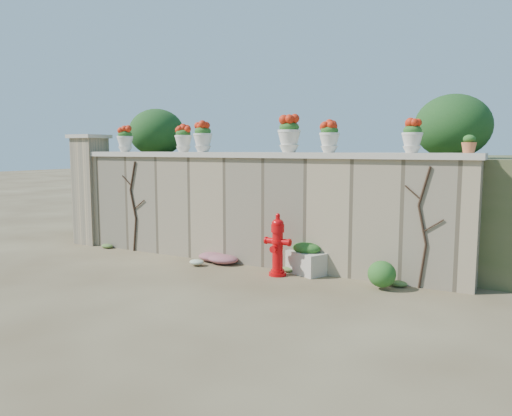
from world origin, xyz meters
The scene contains 21 objects.
ground centered at (0.00, 0.00, 0.00)m, with size 80.00×80.00×0.00m, color brown.
stone_wall centered at (0.00, 1.80, 1.00)m, with size 8.00×0.40×2.00m, color #9C8868.
wall_cap centered at (0.00, 1.80, 2.05)m, with size 8.10×0.52×0.10m, color beige.
gate_pillar centered at (-4.15, 1.80, 1.26)m, with size 0.72×0.72×2.48m.
raised_fill centered at (0.00, 5.00, 1.00)m, with size 9.00×6.00×2.00m, color #384C23.
back_shrub_left centered at (-3.20, 3.00, 2.55)m, with size 1.30×1.30×1.10m, color #143814.
back_shrub_right centered at (3.40, 3.00, 2.55)m, with size 1.30×1.30×1.10m, color #143814.
vine_left centered at (-2.67, 1.58, 0.99)m, with size 0.60×0.04×1.91m.
vine_right centered at (3.23, 1.58, 0.99)m, with size 0.60×0.04×1.91m.
fire_hydrant centered at (0.92, 1.20, 0.54)m, with size 0.45×0.32×1.07m.
planter_box centered at (1.30, 1.55, 0.26)m, with size 0.76×0.62×0.55m.
green_shrub centered at (2.62, 1.28, 0.27)m, with size 0.58×0.52×0.55m, color #1E5119.
magenta_clump centered at (-0.51, 1.51, 0.11)m, with size 0.79×0.53×0.21m, color #C82873.
white_flowers centered at (-0.72, 1.11, 0.08)m, with size 0.45×0.36×0.16m, color white.
urn_pot_0 centered at (-3.07, 1.80, 2.37)m, with size 0.34×0.34×0.54m.
urn_pot_1 centered at (-1.50, 1.80, 2.37)m, with size 0.34×0.34×0.54m.
urn_pot_2 centered at (-1.03, 1.80, 2.39)m, with size 0.37×0.37×0.58m.
urn_pot_3 centered at (0.84, 1.80, 2.42)m, with size 0.41×0.41×0.64m.
urn_pot_4 centered at (1.59, 1.80, 2.37)m, with size 0.34×0.34×0.54m.
urn_pot_5 centered at (2.97, 1.80, 2.35)m, with size 0.33×0.33×0.51m.
terracotta_pot centered at (3.80, 1.80, 2.22)m, with size 0.22×0.22×0.26m.
Camera 1 is at (4.66, -6.29, 2.16)m, focal length 35.00 mm.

